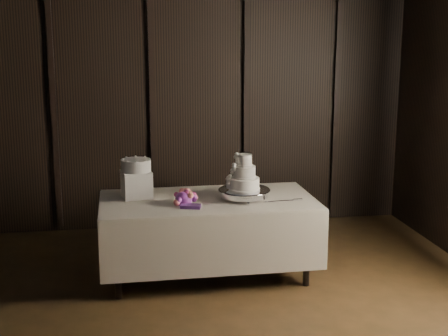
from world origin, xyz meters
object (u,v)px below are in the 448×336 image
(bouquet, at_px, (184,198))
(box_pedestal, at_px, (137,184))
(cake_stand, at_px, (244,194))
(display_table, at_px, (208,234))
(small_cake, at_px, (136,165))
(wedding_cake, at_px, (242,176))

(bouquet, relative_size, box_pedestal, 1.48)
(cake_stand, bearing_deg, bouquet, -169.42)
(display_table, distance_m, small_cake, 0.94)
(display_table, bearing_deg, small_cake, 164.30)
(wedding_cake, distance_m, small_cake, 0.99)
(wedding_cake, height_order, bouquet, wedding_cake)
(wedding_cake, height_order, small_cake, wedding_cake)
(small_cake, bearing_deg, bouquet, -38.63)
(display_table, bearing_deg, cake_stand, -8.87)
(cake_stand, distance_m, wedding_cake, 0.18)
(wedding_cake, xyz_separation_m, bouquet, (-0.55, -0.09, -0.16))
(box_pedestal, bearing_deg, display_table, -14.96)
(cake_stand, bearing_deg, box_pedestal, 167.31)
(cake_stand, bearing_deg, small_cake, 167.31)
(cake_stand, relative_size, wedding_cake, 1.45)
(wedding_cake, bearing_deg, small_cake, 167.25)
(display_table, relative_size, box_pedestal, 7.70)
(bouquet, bearing_deg, box_pedestal, 141.37)
(display_table, distance_m, cake_stand, 0.51)
(small_cake, bearing_deg, wedding_cake, -13.79)
(display_table, xyz_separation_m, bouquet, (-0.24, -0.15, 0.40))
(display_table, relative_size, wedding_cake, 6.01)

